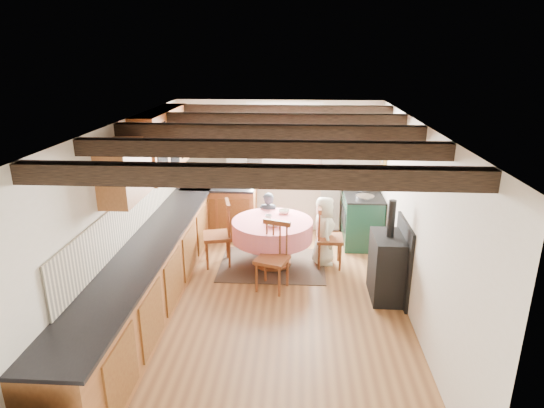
# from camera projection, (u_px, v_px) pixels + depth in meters

# --- Properties ---
(floor) EXTENTS (3.60, 5.50, 0.00)m
(floor) POSITION_uv_depth(u_px,v_px,m) (268.00, 305.00, 6.04)
(floor) COLOR #976637
(floor) RESTS_ON ground
(ceiling) EXTENTS (3.60, 5.50, 0.00)m
(ceiling) POSITION_uv_depth(u_px,v_px,m) (268.00, 124.00, 5.28)
(ceiling) COLOR white
(ceiling) RESTS_ON ground
(wall_back) EXTENTS (3.60, 0.00, 2.40)m
(wall_back) POSITION_uv_depth(u_px,v_px,m) (279.00, 167.00, 8.26)
(wall_back) COLOR silver
(wall_back) RESTS_ON ground
(wall_front) EXTENTS (3.60, 0.00, 2.40)m
(wall_front) POSITION_uv_depth(u_px,v_px,m) (240.00, 365.00, 3.06)
(wall_front) COLOR silver
(wall_front) RESTS_ON ground
(wall_left) EXTENTS (0.00, 5.50, 2.40)m
(wall_left) POSITION_uv_depth(u_px,v_px,m) (126.00, 218.00, 5.76)
(wall_left) COLOR silver
(wall_left) RESTS_ON ground
(wall_right) EXTENTS (0.00, 5.50, 2.40)m
(wall_right) POSITION_uv_depth(u_px,v_px,m) (415.00, 224.00, 5.55)
(wall_right) COLOR silver
(wall_right) RESTS_ON ground
(beam_a) EXTENTS (3.60, 0.16, 0.16)m
(beam_a) POSITION_uv_depth(u_px,v_px,m) (249.00, 176.00, 3.41)
(beam_a) COLOR #36261A
(beam_a) RESTS_ON ceiling
(beam_b) EXTENTS (3.60, 0.16, 0.16)m
(beam_b) POSITION_uv_depth(u_px,v_px,m) (261.00, 149.00, 4.36)
(beam_b) COLOR #36261A
(beam_b) RESTS_ON ceiling
(beam_c) EXTENTS (3.60, 0.16, 0.16)m
(beam_c) POSITION_uv_depth(u_px,v_px,m) (268.00, 131.00, 5.31)
(beam_c) COLOR #36261A
(beam_c) RESTS_ON ceiling
(beam_d) EXTENTS (3.60, 0.16, 0.16)m
(beam_d) POSITION_uv_depth(u_px,v_px,m) (273.00, 119.00, 6.25)
(beam_d) COLOR #36261A
(beam_d) RESTS_ON ceiling
(beam_e) EXTENTS (3.60, 0.16, 0.16)m
(beam_e) POSITION_uv_depth(u_px,v_px,m) (277.00, 110.00, 7.20)
(beam_e) COLOR #36261A
(beam_e) RESTS_ON ceiling
(splash_left) EXTENTS (0.02, 4.50, 0.55)m
(splash_left) POSITION_uv_depth(u_px,v_px,m) (136.00, 210.00, 6.05)
(splash_left) COLOR beige
(splash_left) RESTS_ON wall_left
(splash_back) EXTENTS (1.40, 0.02, 0.55)m
(splash_back) POSITION_uv_depth(u_px,v_px,m) (224.00, 167.00, 8.30)
(splash_back) COLOR beige
(splash_back) RESTS_ON wall_back
(base_cabinet_left) EXTENTS (0.60, 5.30, 0.88)m
(base_cabinet_left) POSITION_uv_depth(u_px,v_px,m) (154.00, 272.00, 5.99)
(base_cabinet_left) COLOR #9C5D2F
(base_cabinet_left) RESTS_ON floor
(base_cabinet_back) EXTENTS (1.30, 0.60, 0.88)m
(base_cabinet_back) POSITION_uv_depth(u_px,v_px,m) (220.00, 211.00, 8.28)
(base_cabinet_back) COLOR #9C5D2F
(base_cabinet_back) RESTS_ON floor
(worktop_left) EXTENTS (0.64, 5.30, 0.04)m
(worktop_left) POSITION_uv_depth(u_px,v_px,m) (153.00, 240.00, 5.84)
(worktop_left) COLOR black
(worktop_left) RESTS_ON base_cabinet_left
(worktop_back) EXTENTS (1.30, 0.64, 0.04)m
(worktop_back) POSITION_uv_depth(u_px,v_px,m) (219.00, 187.00, 8.11)
(worktop_back) COLOR black
(worktop_back) RESTS_ON base_cabinet_back
(wall_cabinet_glass) EXTENTS (0.34, 1.80, 0.90)m
(wall_cabinet_glass) POSITION_uv_depth(u_px,v_px,m) (162.00, 141.00, 6.65)
(wall_cabinet_glass) COLOR #9C5D2F
(wall_cabinet_glass) RESTS_ON wall_left
(wall_cabinet_solid) EXTENTS (0.34, 0.90, 0.70)m
(wall_cabinet_solid) POSITION_uv_depth(u_px,v_px,m) (125.00, 170.00, 5.25)
(wall_cabinet_solid) COLOR #9C5D2F
(wall_cabinet_solid) RESTS_ON wall_left
(window_frame) EXTENTS (1.34, 0.03, 1.54)m
(window_frame) POSITION_uv_depth(u_px,v_px,m) (284.00, 146.00, 8.11)
(window_frame) COLOR white
(window_frame) RESTS_ON wall_back
(window_pane) EXTENTS (1.20, 0.01, 1.40)m
(window_pane) POSITION_uv_depth(u_px,v_px,m) (284.00, 146.00, 8.12)
(window_pane) COLOR white
(window_pane) RESTS_ON wall_back
(curtain_left) EXTENTS (0.35, 0.10, 2.10)m
(curtain_left) POSITION_uv_depth(u_px,v_px,m) (237.00, 173.00, 8.24)
(curtain_left) COLOR silver
(curtain_left) RESTS_ON wall_back
(curtain_right) EXTENTS (0.35, 0.10, 2.10)m
(curtain_right) POSITION_uv_depth(u_px,v_px,m) (331.00, 175.00, 8.14)
(curtain_right) COLOR silver
(curtain_right) RESTS_ON wall_back
(curtain_rod) EXTENTS (2.00, 0.03, 0.03)m
(curtain_rod) POSITION_uv_depth(u_px,v_px,m) (284.00, 112.00, 7.84)
(curtain_rod) COLOR black
(curtain_rod) RESTS_ON wall_back
(wall_picture) EXTENTS (0.04, 0.50, 0.60)m
(wall_picture) POSITION_uv_depth(u_px,v_px,m) (384.00, 146.00, 7.57)
(wall_picture) COLOR gold
(wall_picture) RESTS_ON wall_right
(wall_plate) EXTENTS (0.30, 0.02, 0.30)m
(wall_plate) POSITION_uv_depth(u_px,v_px,m) (338.00, 141.00, 8.01)
(wall_plate) COLOR silver
(wall_plate) RESTS_ON wall_back
(rug) EXTENTS (1.63, 1.27, 0.01)m
(rug) POSITION_uv_depth(u_px,v_px,m) (272.00, 265.00, 7.18)
(rug) COLOR #3D2F23
(rug) RESTS_ON floor
(dining_table) EXTENTS (1.24, 1.24, 0.75)m
(dining_table) POSITION_uv_depth(u_px,v_px,m) (272.00, 243.00, 7.06)
(dining_table) COLOR #F17C61
(dining_table) RESTS_ON floor
(chair_near) EXTENTS (0.54, 0.55, 0.98)m
(chair_near) POSITION_uv_depth(u_px,v_px,m) (272.00, 257.00, 6.31)
(chair_near) COLOR brown
(chair_near) RESTS_ON floor
(chair_left) EXTENTS (0.55, 0.54, 1.03)m
(chair_left) POSITION_uv_depth(u_px,v_px,m) (217.00, 233.00, 7.06)
(chair_left) COLOR brown
(chair_left) RESTS_ON floor
(chair_right) EXTENTS (0.44, 0.42, 0.99)m
(chair_right) POSITION_uv_depth(u_px,v_px,m) (330.00, 236.00, 7.02)
(chair_right) COLOR brown
(chair_right) RESTS_ON floor
(aga_range) EXTENTS (0.64, 0.98, 0.90)m
(aga_range) POSITION_uv_depth(u_px,v_px,m) (362.00, 218.00, 7.89)
(aga_range) COLOR #173E2D
(aga_range) RESTS_ON floor
(cast_iron_stove) EXTENTS (0.42, 0.69, 1.39)m
(cast_iron_stove) POSITION_uv_depth(u_px,v_px,m) (389.00, 250.00, 6.05)
(cast_iron_stove) COLOR black
(cast_iron_stove) RESTS_ON floor
(child_far) EXTENTS (0.39, 0.27, 1.01)m
(child_far) POSITION_uv_depth(u_px,v_px,m) (268.00, 222.00, 7.58)
(child_far) COLOR #333E49
(child_far) RESTS_ON floor
(child_right) EXTENTS (0.41, 0.57, 1.10)m
(child_right) POSITION_uv_depth(u_px,v_px,m) (324.00, 231.00, 7.08)
(child_right) COLOR silver
(child_right) RESTS_ON floor
(bowl_a) EXTENTS (0.25, 0.25, 0.06)m
(bowl_a) POSITION_uv_depth(u_px,v_px,m) (274.00, 224.00, 6.73)
(bowl_a) COLOR silver
(bowl_a) RESTS_ON dining_table
(bowl_b) EXTENTS (0.25, 0.25, 0.06)m
(bowl_b) POSITION_uv_depth(u_px,v_px,m) (284.00, 212.00, 7.25)
(bowl_b) COLOR silver
(bowl_b) RESTS_ON dining_table
(cup) EXTENTS (0.12, 0.12, 0.10)m
(cup) POSITION_uv_depth(u_px,v_px,m) (268.00, 218.00, 6.92)
(cup) COLOR silver
(cup) RESTS_ON dining_table
(canister_tall) EXTENTS (0.13, 0.13, 0.23)m
(canister_tall) POSITION_uv_depth(u_px,v_px,m) (211.00, 179.00, 8.12)
(canister_tall) COLOR #262628
(canister_tall) RESTS_ON worktop_back
(canister_wide) EXTENTS (0.18, 0.18, 0.20)m
(canister_wide) POSITION_uv_depth(u_px,v_px,m) (218.00, 179.00, 8.16)
(canister_wide) COLOR #262628
(canister_wide) RESTS_ON worktop_back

